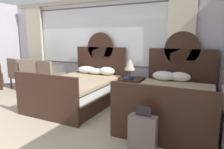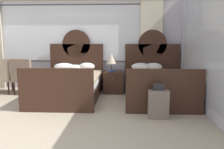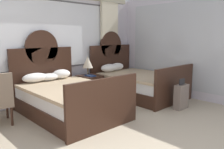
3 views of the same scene
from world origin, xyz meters
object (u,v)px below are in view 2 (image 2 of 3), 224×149
Objects in this scene: nightstand_between_beds at (114,82)px; armchair_by_window_centre at (0,75)px; armchair_by_window_left at (25,75)px; suitcase_on_floor at (158,104)px; table_lamp_on_nightstand at (111,59)px; bed_near_mirror at (156,85)px; book_on_nightstand at (111,71)px; bed_near_window at (69,84)px.

armchair_by_window_centre is (-3.07, -0.32, 0.22)m from nightstand_between_beds.
nightstand_between_beds is at bearing 7.65° from armchair_by_window_left.
nightstand_between_beds is 2.29m from suitcase_on_floor.
table_lamp_on_nightstand is 0.73× the size of suitcase_on_floor.
nightstand_between_beds is 0.65m from table_lamp_on_nightstand.
suitcase_on_floor is at bearing -96.11° from bed_near_mirror.
armchair_by_window_left is (-2.32, -0.21, -0.10)m from book_on_nightstand.
table_lamp_on_nightstand is 2.40m from suitcase_on_floor.
table_lamp_on_nightstand is (-0.06, -0.01, 0.65)m from nightstand_between_beds.
book_on_nightstand is at bearing 28.10° from bed_near_window.
suitcase_on_floor reaches higher than nightstand_between_beds.
armchair_by_window_left is at bearing -172.41° from table_lamp_on_nightstand.
bed_near_mirror reaches higher than armchair_by_window_centre.
armchair_by_window_centre reaches higher than nightstand_between_beds.
nightstand_between_beds is 0.62× the size of armchair_by_window_left.
armchair_by_window_left is (-2.32, -0.31, -0.43)m from table_lamp_on_nightstand.
table_lamp_on_nightstand is (-1.15, 0.66, 0.59)m from bed_near_mirror.
suitcase_on_floor is at bearing -28.18° from armchair_by_window_left.
nightstand_between_beds is at bearing 5.91° from armchair_by_window_centre.
book_on_nightstand reaches higher than nightstand_between_beds.
bed_near_window is 4.52× the size of table_lamp_on_nightstand.
table_lamp_on_nightstand is at bearing 5.83° from armchair_by_window_centre.
bed_near_mirror is at bearing 83.89° from suitcase_on_floor.
nightstand_between_beds is at bearing 61.71° from book_on_nightstand.
bed_near_mirror is at bearing -29.83° from table_lamp_on_nightstand.
armchair_by_window_centre is at bearing -174.17° from table_lamp_on_nightstand.
armchair_by_window_centre is at bearing 170.17° from bed_near_window.
bed_near_mirror is 3.29× the size of suitcase_on_floor.
table_lamp_on_nightstand is at bearing 92.79° from book_on_nightstand.
armchair_by_window_left is at bearing -172.35° from nightstand_between_beds.
armchair_by_window_left is at bearing 174.23° from bed_near_mirror.
bed_near_window is 2.32× the size of armchair_by_window_centre.
suitcase_on_floor is (1.00, -2.08, -0.67)m from table_lamp_on_nightstand.
armchair_by_window_left is (-1.28, 0.34, 0.16)m from bed_near_window.
bed_near_mirror is 2.32× the size of armchair_by_window_left.
bed_near_window is 2.32× the size of armchair_by_window_left.
bed_near_mirror is 1.45m from table_lamp_on_nightstand.
table_lamp_on_nightstand is 0.51× the size of armchair_by_window_left.
armchair_by_window_left is 3.77m from suitcase_on_floor.
armchair_by_window_centre is (-1.98, 0.34, 0.16)m from bed_near_window.
book_on_nightstand is at bearing 5.24° from armchair_by_window_left.
armchair_by_window_centre is at bearing -175.99° from book_on_nightstand.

